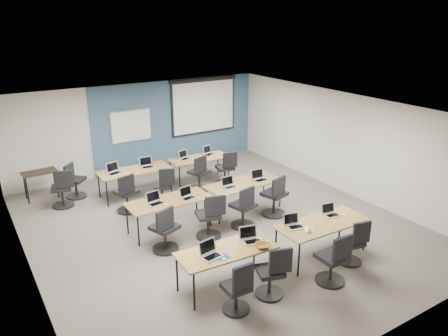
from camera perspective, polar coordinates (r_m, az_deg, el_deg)
floor at (r=10.24m, az=-0.94°, el=-7.41°), size 8.00×9.00×0.02m
ceiling at (r=9.33m, az=-1.04°, el=7.52°), size 8.00×9.00×0.02m
wall_back at (r=13.59m, az=-10.94°, el=5.21°), size 8.00×0.04×2.70m
wall_front at (r=6.65m, az=20.05°, el=-11.60°), size 8.00×0.04×2.70m
wall_left at (r=8.51m, az=-24.78°, el=-5.20°), size 0.04×9.00×2.70m
wall_right at (r=12.16m, az=15.36°, el=3.16°), size 0.04×9.00×2.70m
blue_accent_panel at (r=14.04m, az=-6.14°, el=5.93°), size 5.50×0.04×2.70m
whiteboard at (r=13.39m, az=-12.04°, el=5.37°), size 1.28×0.03×0.98m
projector_screen at (r=14.30m, az=-2.66°, el=8.48°), size 2.40×0.10×1.82m
training_table_front_left at (r=7.83m, az=0.37°, el=-10.91°), size 1.79×0.74×0.73m
training_table_front_right at (r=8.95m, az=12.74°, el=-7.23°), size 1.91×0.80×0.73m
training_table_mid_left at (r=9.81m, az=-7.21°, el=-4.42°), size 1.87×0.78×0.73m
training_table_mid_right at (r=10.71m, az=2.53°, el=-2.14°), size 1.93×0.80×0.73m
training_table_back_left at (r=11.80m, az=-11.58°, el=-0.43°), size 1.90×0.79×0.73m
training_table_back_right at (r=12.53m, az=-3.22°, el=1.13°), size 1.72×0.72×0.73m
laptop_0 at (r=7.60m, az=-1.82°, el=-10.97°), size 0.35×0.30×0.26m
mouse_0 at (r=7.52m, az=0.01°, el=-11.77°), size 0.08×0.10×0.03m
task_chair_0 at (r=7.36m, az=1.83°, el=-15.86°), size 0.46×0.46×0.95m
laptop_1 at (r=8.06m, az=3.51°, el=-9.07°), size 0.34×0.29×0.26m
mouse_1 at (r=8.08m, az=5.67°, el=-9.49°), size 0.07×0.11×0.04m
task_chair_1 at (r=7.75m, az=6.34°, el=-13.86°), size 0.51×0.50×0.98m
laptop_2 at (r=8.65m, az=9.08°, el=-7.19°), size 0.32×0.28×0.25m
mouse_2 at (r=8.71m, az=10.83°, el=-7.50°), size 0.08×0.10×0.03m
task_chair_2 at (r=8.25m, az=14.13°, el=-11.94°), size 0.54×0.54×1.02m
laptop_3 at (r=9.27m, az=13.75°, el=-5.64°), size 0.30×0.26×0.23m
mouse_3 at (r=9.34m, az=15.39°, el=-5.92°), size 0.07×0.10×0.03m
task_chair_3 at (r=8.97m, az=16.56°, el=-9.72°), size 0.46×0.46×0.95m
laptop_4 at (r=9.64m, az=-9.02°, el=-4.25°), size 0.34×0.29×0.26m
mouse_4 at (r=9.55m, az=-7.57°, el=-4.74°), size 0.08×0.11×0.04m
task_chair_4 at (r=9.07m, az=-7.70°, el=-8.40°), size 0.57×0.55×1.03m
laptop_5 at (r=9.84m, az=-4.81°, el=-3.57°), size 0.32×0.27×0.24m
mouse_5 at (r=9.80m, az=-3.34°, el=-3.94°), size 0.10×0.12×0.04m
task_chair_5 at (r=9.51m, az=-1.84°, el=-6.78°), size 0.56×0.56×1.03m
laptop_6 at (r=10.40m, az=0.70°, el=-2.19°), size 0.32×0.28×0.25m
mouse_6 at (r=10.42m, az=2.52°, el=-2.45°), size 0.06×0.10×0.03m
task_chair_6 at (r=9.95m, az=2.61°, el=-5.54°), size 0.55×0.55×1.03m
laptop_7 at (r=10.86m, az=4.65°, el=-1.26°), size 0.35×0.29×0.26m
mouse_7 at (r=10.88m, az=6.54°, el=-1.60°), size 0.07×0.10×0.03m
task_chair_7 at (r=10.56m, az=6.68°, el=-4.04°), size 0.59×0.58×1.05m
laptop_8 at (r=11.64m, az=-14.19°, el=-0.34°), size 0.36×0.31×0.27m
mouse_8 at (r=11.56m, az=-12.46°, el=-0.63°), size 0.07×0.10×0.03m
task_chair_8 at (r=10.94m, az=-12.55°, el=-3.63°), size 0.55×0.54×1.02m
laptop_9 at (r=11.92m, az=-10.01°, el=0.44°), size 0.35×0.30×0.26m
mouse_9 at (r=11.89m, az=-8.97°, el=0.18°), size 0.08×0.10×0.03m
task_chair_9 at (r=11.30m, az=-7.91°, el=-2.70°), size 0.51×0.49×0.97m
laptop_10 at (r=12.44m, az=-5.21°, el=1.46°), size 0.31×0.27×0.24m
mouse_10 at (r=12.37m, az=-4.13°, el=1.16°), size 0.09×0.12×0.04m
task_chair_10 at (r=11.99m, az=-3.21°, el=-1.05°), size 0.57×0.55×1.03m
laptop_11 at (r=12.79m, az=-2.03°, el=2.06°), size 0.33×0.28×0.25m
mouse_11 at (r=12.84m, az=-0.23°, el=1.91°), size 0.09×0.12×0.04m
task_chair_11 at (r=12.40m, az=0.30°, el=-0.37°), size 0.51×0.51×1.00m
blue_mousepad at (r=7.59m, az=-0.20°, el=-11.53°), size 0.23×0.19×0.01m
snack_bowl at (r=7.88m, az=5.07°, el=-10.04°), size 0.41×0.41×0.08m
snack_plate at (r=8.60m, az=11.01°, el=-7.92°), size 0.19×0.19×0.01m
coffee_cup at (r=8.50m, az=11.12°, el=-7.94°), size 0.10×0.10×0.07m
utility_table at (r=12.37m, az=-22.94°, el=-0.88°), size 0.87×0.48×0.75m
spare_chair_a at (r=12.15m, az=-18.98°, el=-1.93°), size 0.62×0.52×1.00m
spare_chair_b at (r=11.69m, az=-20.32°, el=-2.90°), size 0.54×0.53×1.01m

